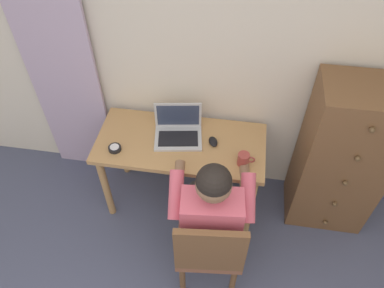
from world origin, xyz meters
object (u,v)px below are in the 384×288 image
(desk, at_px, (181,152))
(coffee_mug, at_px, (244,159))
(dresser, at_px, (341,158))
(desk_clock, at_px, (115,148))
(person_seated, at_px, (211,208))
(laptop, at_px, (178,130))
(chair, at_px, (209,248))
(computer_mouse, at_px, (213,142))

(desk, distance_m, coffee_mug, 0.51)
(dresser, bearing_deg, desk_clock, -171.84)
(person_seated, bearing_deg, coffee_mug, 64.49)
(desk, distance_m, person_seated, 0.59)
(laptop, xyz_separation_m, coffee_mug, (0.49, -0.20, -0.00))
(dresser, bearing_deg, desk, -175.90)
(desk, xyz_separation_m, person_seated, (0.29, -0.50, 0.08))
(chair, relative_size, laptop, 2.36)
(dresser, relative_size, coffee_mug, 10.69)
(desk, distance_m, laptop, 0.18)
(laptop, bearing_deg, chair, -66.22)
(laptop, height_order, coffee_mug, laptop)
(chair, height_order, desk_clock, chair)
(laptop, xyz_separation_m, computer_mouse, (0.26, -0.04, -0.04))
(desk, bearing_deg, laptop, 113.46)
(computer_mouse, bearing_deg, person_seated, -105.27)
(coffee_mug, bearing_deg, desk_clock, -179.33)
(dresser, xyz_separation_m, chair, (-0.86, -0.77, -0.14))
(person_seated, relative_size, laptop, 3.21)
(person_seated, distance_m, desk_clock, 0.82)
(dresser, height_order, desk_clock, dresser)
(desk, xyz_separation_m, computer_mouse, (0.24, 0.02, 0.13))
(person_seated, xyz_separation_m, laptop, (-0.31, 0.57, 0.08))
(dresser, distance_m, computer_mouse, 0.93)
(desk, height_order, computer_mouse, computer_mouse)
(person_seated, bearing_deg, desk_clock, 154.06)
(computer_mouse, bearing_deg, desk, 164.88)
(laptop, xyz_separation_m, desk_clock, (-0.42, -0.21, -0.04))
(desk, xyz_separation_m, coffee_mug, (0.46, -0.14, 0.16))
(desk_clock, xyz_separation_m, coffee_mug, (0.91, 0.01, 0.03))
(chair, xyz_separation_m, laptop, (-0.33, 0.75, 0.26))
(desk, relative_size, desk_clock, 13.65)
(desk_clock, bearing_deg, desk, 18.28)
(desk, relative_size, chair, 1.38)
(desk, distance_m, computer_mouse, 0.27)
(coffee_mug, bearing_deg, dresser, 17.44)
(desk, xyz_separation_m, desk_clock, (-0.45, -0.15, 0.12))
(desk_clock, bearing_deg, computer_mouse, 14.06)
(computer_mouse, height_order, desk_clock, computer_mouse)
(chair, height_order, computer_mouse, chair)
(desk, bearing_deg, coffee_mug, -16.55)
(chair, height_order, laptop, laptop)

